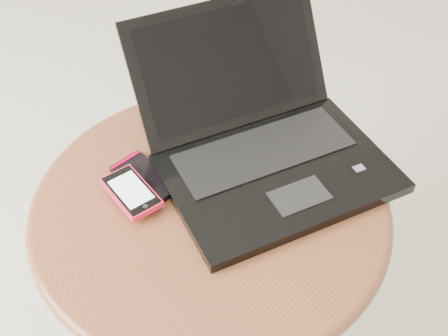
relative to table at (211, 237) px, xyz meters
name	(u,v)px	position (x,y,z in m)	size (l,w,h in m)	color
table	(211,237)	(0.00, 0.00, 0.00)	(0.58, 0.58, 0.46)	maroon
laptop	(264,140)	(0.11, 0.07, 0.14)	(0.41, 0.42, 0.21)	black
phone_black	(145,178)	(-0.09, 0.07, 0.10)	(0.11, 0.13, 0.01)	black
phone_pink	(131,192)	(-0.12, 0.04, 0.11)	(0.09, 0.12, 0.01)	#EB1E42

